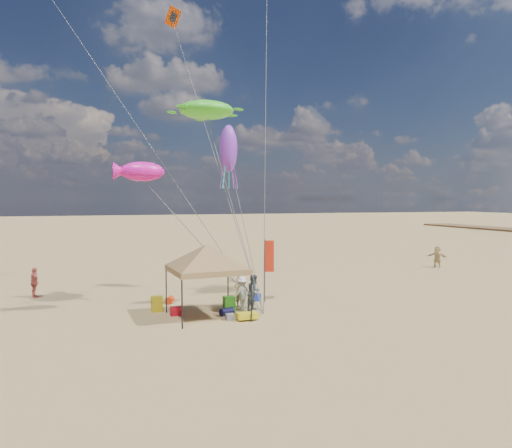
{
  "coord_description": "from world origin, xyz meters",
  "views": [
    {
      "loc": [
        -7.79,
        -19.76,
        5.26
      ],
      "look_at": [
        0.0,
        3.0,
        4.0
      ],
      "focal_mm": 33.66,
      "sensor_mm": 36.0,
      "label": 1
    }
  ],
  "objects_px": {
    "beach_cart": "(247,316)",
    "person_near_b": "(254,292)",
    "person_near_a": "(240,291)",
    "person_far_a": "(35,283)",
    "canopy_tent": "(207,247)",
    "cooler_blue": "(255,297)",
    "feather_flag": "(268,260)",
    "chair_green": "(229,304)",
    "person_far_c": "(437,257)",
    "cooler_red": "(176,311)",
    "chair_yellow": "(157,304)",
    "person_near_c": "(242,293)"
  },
  "relations": [
    {
      "from": "beach_cart",
      "to": "person_near_b",
      "type": "xyz_separation_m",
      "value": [
        0.89,
        1.65,
        0.65
      ]
    },
    {
      "from": "cooler_red",
      "to": "cooler_blue",
      "type": "relative_size",
      "value": 1.0
    },
    {
      "from": "canopy_tent",
      "to": "chair_green",
      "type": "distance_m",
      "value": 3.13
    },
    {
      "from": "cooler_blue",
      "to": "person_far_a",
      "type": "xyz_separation_m",
      "value": [
        -10.86,
        4.56,
        0.62
      ]
    },
    {
      "from": "cooler_red",
      "to": "chair_yellow",
      "type": "xyz_separation_m",
      "value": [
        -0.73,
        1.09,
        0.16
      ]
    },
    {
      "from": "beach_cart",
      "to": "person_far_c",
      "type": "bearing_deg",
      "value": 29.34
    },
    {
      "from": "chair_yellow",
      "to": "person_far_c",
      "type": "xyz_separation_m",
      "value": [
        22.17,
        7.54,
        0.48
      ]
    },
    {
      "from": "beach_cart",
      "to": "person_near_b",
      "type": "height_order",
      "value": "person_near_b"
    },
    {
      "from": "cooler_red",
      "to": "cooler_blue",
      "type": "bearing_deg",
      "value": 22.28
    },
    {
      "from": "beach_cart",
      "to": "cooler_red",
      "type": "bearing_deg",
      "value": 145.76
    },
    {
      "from": "feather_flag",
      "to": "person_far_c",
      "type": "xyz_separation_m",
      "value": [
        16.53,
        7.3,
        -1.31
      ]
    },
    {
      "from": "person_near_b",
      "to": "chair_green",
      "type": "bearing_deg",
      "value": 130.37
    },
    {
      "from": "person_near_a",
      "to": "person_near_c",
      "type": "height_order",
      "value": "same"
    },
    {
      "from": "canopy_tent",
      "to": "person_near_b",
      "type": "distance_m",
      "value": 3.34
    },
    {
      "from": "person_near_a",
      "to": "person_near_b",
      "type": "bearing_deg",
      "value": 116.33
    },
    {
      "from": "canopy_tent",
      "to": "chair_yellow",
      "type": "bearing_deg",
      "value": 137.36
    },
    {
      "from": "chair_green",
      "to": "chair_yellow",
      "type": "relative_size",
      "value": 1.0
    },
    {
      "from": "chair_green",
      "to": "person_far_a",
      "type": "bearing_deg",
      "value": 144.72
    },
    {
      "from": "person_near_c",
      "to": "beach_cart",
      "type": "bearing_deg",
      "value": 59.51
    },
    {
      "from": "canopy_tent",
      "to": "person_far_c",
      "type": "xyz_separation_m",
      "value": [
        20.19,
        9.37,
        -2.3
      ]
    },
    {
      "from": "feather_flag",
      "to": "cooler_red",
      "type": "height_order",
      "value": "feather_flag"
    },
    {
      "from": "canopy_tent",
      "to": "person_near_c",
      "type": "distance_m",
      "value": 3.13
    },
    {
      "from": "cooler_blue",
      "to": "person_near_b",
      "type": "bearing_deg",
      "value": -109.81
    },
    {
      "from": "cooler_blue",
      "to": "chair_yellow",
      "type": "relative_size",
      "value": 0.77
    },
    {
      "from": "feather_flag",
      "to": "chair_green",
      "type": "relative_size",
      "value": 4.59
    },
    {
      "from": "chair_green",
      "to": "person_near_c",
      "type": "xyz_separation_m",
      "value": [
        0.67,
        0.12,
        0.44
      ]
    },
    {
      "from": "person_near_a",
      "to": "cooler_blue",
      "type": "bearing_deg",
      "value": -135.35
    },
    {
      "from": "feather_flag",
      "to": "cooler_blue",
      "type": "height_order",
      "value": "feather_flag"
    },
    {
      "from": "beach_cart",
      "to": "cooler_blue",
      "type": "bearing_deg",
      "value": 66.25
    },
    {
      "from": "canopy_tent",
      "to": "cooler_blue",
      "type": "distance_m",
      "value": 4.98
    },
    {
      "from": "person_near_a",
      "to": "person_far_a",
      "type": "bearing_deg",
      "value": -29.84
    },
    {
      "from": "feather_flag",
      "to": "person_far_a",
      "type": "height_order",
      "value": "feather_flag"
    },
    {
      "from": "beach_cart",
      "to": "person_near_c",
      "type": "bearing_deg",
      "value": 78.95
    },
    {
      "from": "chair_yellow",
      "to": "person_near_c",
      "type": "relative_size",
      "value": 0.44
    },
    {
      "from": "canopy_tent",
      "to": "person_far_a",
      "type": "xyz_separation_m",
      "value": [
        -7.75,
        7.09,
        -2.32
      ]
    },
    {
      "from": "canopy_tent",
      "to": "person_near_c",
      "type": "height_order",
      "value": "canopy_tent"
    },
    {
      "from": "chair_green",
      "to": "person_near_b",
      "type": "distance_m",
      "value": 1.29
    },
    {
      "from": "canopy_tent",
      "to": "person_near_c",
      "type": "xyz_separation_m",
      "value": [
        1.89,
        0.86,
        -2.34
      ]
    },
    {
      "from": "feather_flag",
      "to": "person_far_c",
      "type": "height_order",
      "value": "feather_flag"
    },
    {
      "from": "beach_cart",
      "to": "person_far_c",
      "type": "xyz_separation_m",
      "value": [
        18.69,
        10.5,
        0.63
      ]
    },
    {
      "from": "chair_green",
      "to": "person_near_c",
      "type": "distance_m",
      "value": 0.81
    },
    {
      "from": "canopy_tent",
      "to": "cooler_blue",
      "type": "height_order",
      "value": "canopy_tent"
    },
    {
      "from": "chair_yellow",
      "to": "person_near_a",
      "type": "height_order",
      "value": "person_near_a"
    },
    {
      "from": "canopy_tent",
      "to": "person_far_c",
      "type": "relative_size",
      "value": 3.65
    },
    {
      "from": "person_near_a",
      "to": "person_near_c",
      "type": "distance_m",
      "value": 0.55
    },
    {
      "from": "beach_cart",
      "to": "person_near_c",
      "type": "height_order",
      "value": "person_near_c"
    },
    {
      "from": "feather_flag",
      "to": "beach_cart",
      "type": "bearing_deg",
      "value": -123.92
    },
    {
      "from": "feather_flag",
      "to": "person_far_c",
      "type": "relative_size",
      "value": 1.93
    },
    {
      "from": "canopy_tent",
      "to": "person_near_a",
      "type": "bearing_deg",
      "value": 35.78
    },
    {
      "from": "cooler_blue",
      "to": "person_near_a",
      "type": "xyz_separation_m",
      "value": [
        -1.16,
        -1.12,
        0.6
      ]
    }
  ]
}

